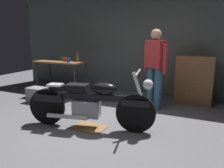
{
  "coord_description": "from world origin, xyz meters",
  "views": [
    {
      "loc": [
        1.63,
        -2.97,
        1.53
      ],
      "look_at": [
        -0.06,
        0.7,
        0.65
      ],
      "focal_mm": 35.46,
      "sensor_mm": 36.0,
      "label": 1
    }
  ],
  "objects_px": {
    "motorcycle": "(90,102)",
    "bottle": "(77,58)",
    "person_standing": "(155,66)",
    "mug_blue_enamel": "(69,60)",
    "mug_green_speckled": "(63,58)",
    "wooden_dresser": "(194,80)",
    "mug_red_diner": "(65,59)",
    "storage_bin": "(37,95)"
  },
  "relations": [
    {
      "from": "motorcycle",
      "to": "bottle",
      "type": "relative_size",
      "value": 8.95
    },
    {
      "from": "person_standing",
      "to": "mug_blue_enamel",
      "type": "xyz_separation_m",
      "value": [
        -2.09,
        -0.1,
        0.03
      ]
    },
    {
      "from": "mug_green_speckled",
      "to": "bottle",
      "type": "xyz_separation_m",
      "value": [
        0.54,
        -0.11,
        0.05
      ]
    },
    {
      "from": "wooden_dresser",
      "to": "mug_green_speckled",
      "type": "relative_size",
      "value": 9.57
    },
    {
      "from": "motorcycle",
      "to": "mug_green_speckled",
      "type": "height_order",
      "value": "mug_green_speckled"
    },
    {
      "from": "person_standing",
      "to": "mug_red_diner",
      "type": "relative_size",
      "value": 13.66
    },
    {
      "from": "wooden_dresser",
      "to": "mug_green_speckled",
      "type": "xyz_separation_m",
      "value": [
        -3.27,
        -0.5,
        0.4
      ]
    },
    {
      "from": "mug_green_speckled",
      "to": "wooden_dresser",
      "type": "bearing_deg",
      "value": 8.72
    },
    {
      "from": "storage_bin",
      "to": "mug_blue_enamel",
      "type": "bearing_deg",
      "value": 45.81
    },
    {
      "from": "storage_bin",
      "to": "wooden_dresser",
      "type": "bearing_deg",
      "value": 22.55
    },
    {
      "from": "storage_bin",
      "to": "person_standing",
      "type": "bearing_deg",
      "value": 14.0
    },
    {
      "from": "mug_blue_enamel",
      "to": "storage_bin",
      "type": "bearing_deg",
      "value": -134.19
    },
    {
      "from": "mug_red_diner",
      "to": "wooden_dresser",
      "type": "bearing_deg",
      "value": 13.18
    },
    {
      "from": "motorcycle",
      "to": "mug_green_speckled",
      "type": "bearing_deg",
      "value": 124.83
    },
    {
      "from": "motorcycle",
      "to": "person_standing",
      "type": "relative_size",
      "value": 1.29
    },
    {
      "from": "bottle",
      "to": "storage_bin",
      "type": "bearing_deg",
      "value": -129.04
    },
    {
      "from": "motorcycle",
      "to": "storage_bin",
      "type": "xyz_separation_m",
      "value": [
        -1.93,
        0.82,
        -0.28
      ]
    },
    {
      "from": "storage_bin",
      "to": "mug_red_diner",
      "type": "xyz_separation_m",
      "value": [
        0.33,
        0.69,
        0.78
      ]
    },
    {
      "from": "wooden_dresser",
      "to": "storage_bin",
      "type": "relative_size",
      "value": 2.5
    },
    {
      "from": "storage_bin",
      "to": "bottle",
      "type": "relative_size",
      "value": 1.83
    },
    {
      "from": "wooden_dresser",
      "to": "mug_green_speckled",
      "type": "height_order",
      "value": "wooden_dresser"
    },
    {
      "from": "person_standing",
      "to": "mug_green_speckled",
      "type": "bearing_deg",
      "value": 19.26
    },
    {
      "from": "wooden_dresser",
      "to": "storage_bin",
      "type": "distance_m",
      "value": 3.67
    },
    {
      "from": "mug_blue_enamel",
      "to": "bottle",
      "type": "distance_m",
      "value": 0.26
    },
    {
      "from": "mug_red_diner",
      "to": "person_standing",
      "type": "bearing_deg",
      "value": -0.81
    },
    {
      "from": "wooden_dresser",
      "to": "mug_blue_enamel",
      "type": "distance_m",
      "value": 2.99
    },
    {
      "from": "storage_bin",
      "to": "mug_red_diner",
      "type": "bearing_deg",
      "value": 64.22
    },
    {
      "from": "wooden_dresser",
      "to": "mug_green_speckled",
      "type": "distance_m",
      "value": 3.34
    },
    {
      "from": "mug_green_speckled",
      "to": "mug_blue_enamel",
      "type": "bearing_deg",
      "value": -38.14
    },
    {
      "from": "mug_blue_enamel",
      "to": "mug_green_speckled",
      "type": "relative_size",
      "value": 0.95
    },
    {
      "from": "person_standing",
      "to": "bottle",
      "type": "distance_m",
      "value": 2.0
    },
    {
      "from": "mug_green_speckled",
      "to": "bottle",
      "type": "bearing_deg",
      "value": -11.73
    },
    {
      "from": "motorcycle",
      "to": "person_standing",
      "type": "height_order",
      "value": "person_standing"
    },
    {
      "from": "person_standing",
      "to": "storage_bin",
      "type": "bearing_deg",
      "value": 38.72
    },
    {
      "from": "motorcycle",
      "to": "person_standing",
      "type": "bearing_deg",
      "value": 52.73
    },
    {
      "from": "person_standing",
      "to": "storage_bin",
      "type": "height_order",
      "value": "person_standing"
    },
    {
      "from": "wooden_dresser",
      "to": "mug_red_diner",
      "type": "height_order",
      "value": "wooden_dresser"
    },
    {
      "from": "wooden_dresser",
      "to": "bottle",
      "type": "height_order",
      "value": "bottle"
    },
    {
      "from": "person_standing",
      "to": "mug_red_diner",
      "type": "xyz_separation_m",
      "value": [
        -2.3,
        0.03,
        0.03
      ]
    },
    {
      "from": "wooden_dresser",
      "to": "bottle",
      "type": "distance_m",
      "value": 2.84
    },
    {
      "from": "motorcycle",
      "to": "person_standing",
      "type": "distance_m",
      "value": 1.71
    },
    {
      "from": "motorcycle",
      "to": "wooden_dresser",
      "type": "xyz_separation_m",
      "value": [
        1.44,
        2.23,
        0.1
      ]
    }
  ]
}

